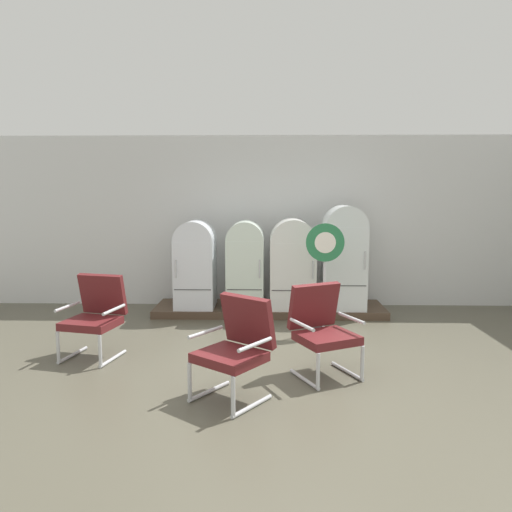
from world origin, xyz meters
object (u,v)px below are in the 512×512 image
refrigerator_3 (344,254)px  armchair_left (96,313)px  armchair_right (322,326)px  sign_stand (324,275)px  refrigerator_0 (195,262)px  refrigerator_1 (245,262)px  armchair_center (237,344)px  refrigerator_2 (292,262)px

refrigerator_3 → armchair_left: refrigerator_3 is taller
armchair_right → sign_stand: (0.21, 1.60, 0.29)m
refrigerator_0 → armchair_left: (-0.91, -2.05, -0.32)m
refrigerator_1 → armchair_center: 3.20m
refrigerator_0 → armchair_right: 3.13m
refrigerator_1 → refrigerator_3: size_ratio=0.85×
refrigerator_2 → armchair_center: (-0.70, -3.19, -0.33)m
refrigerator_2 → armchair_center: refrigerator_2 is taller
armchair_left → refrigerator_2: bearing=39.5°
refrigerator_3 → armchair_left: 3.88m
refrigerator_3 → armchair_right: refrigerator_3 is taller
armchair_center → sign_stand: sign_stand is taller
refrigerator_1 → sign_stand: sign_stand is taller
refrigerator_0 → armchair_left: 2.26m
refrigerator_0 → armchair_center: (0.86, -3.21, -0.32)m
refrigerator_0 → sign_stand: sign_stand is taller
refrigerator_0 → refrigerator_2: bearing=-0.6°
refrigerator_0 → armchair_right: (1.75, -2.58, -0.32)m
refrigerator_0 → refrigerator_2: size_ratio=0.98×
armchair_center → refrigerator_2: bearing=77.7°
refrigerator_0 → sign_stand: size_ratio=0.90×
sign_stand → armchair_right: bearing=-97.5°
armchair_right → sign_stand: size_ratio=0.64×
armchair_right → refrigerator_3: bearing=76.2°
refrigerator_2 → armchair_right: (0.19, -2.57, -0.33)m
refrigerator_2 → armchair_left: size_ratio=1.45×
refrigerator_1 → armchair_center: size_ratio=1.42×
refrigerator_1 → armchair_right: refrigerator_1 is taller
refrigerator_0 → armchair_right: refrigerator_0 is taller
armchair_center → sign_stand: size_ratio=0.64×
refrigerator_2 → refrigerator_0: bearing=179.4°
armchair_center → refrigerator_1: bearing=91.0°
armchair_right → armchair_center: same height
refrigerator_0 → armchair_left: refrigerator_0 is taller
refrigerator_2 → armchair_center: bearing=-102.3°
armchair_center → refrigerator_3: bearing=64.6°
armchair_center → sign_stand: bearing=63.8°
armchair_right → refrigerator_2: bearing=94.2°
armchair_right → armchair_center: (-0.88, -0.62, 0.00)m
armchair_center → sign_stand: (1.09, 2.22, 0.29)m
refrigerator_3 → armchair_left: bearing=-148.3°
refrigerator_2 → armchair_center: size_ratio=1.45×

